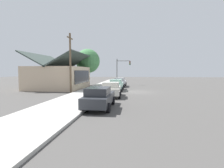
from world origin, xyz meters
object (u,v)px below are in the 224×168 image
Objects in this scene: car_seafoam at (116,85)px; shade_tree at (88,61)px; traffic_light_main at (122,67)px; fire_hydrant_red at (99,90)px; utility_pole_wooden at (70,62)px; car_ivory at (111,89)px; car_charcoal at (99,97)px; car_silver at (120,82)px.

car_seafoam is 11.35m from shade_tree.
car_seafoam is at bearing -143.46° from shade_tree.
fire_hydrant_red is (-15.58, 1.66, -2.99)m from traffic_light_main.
car_seafoam is 5.06m from fire_hydrant_red.
traffic_light_main is 0.69× the size of utility_pole_wooden.
utility_pole_wooden is 5.46m from fire_hydrant_red.
car_ivory is at bearing -179.22° from car_seafoam.
car_seafoam is (12.30, -0.09, -0.00)m from car_charcoal.
traffic_light_main is at bearing -0.74° from car_charcoal.
car_charcoal is 10.89m from utility_pole_wooden.
utility_pole_wooden is at bearing 31.15° from car_charcoal.
car_silver is (18.45, -0.15, -0.00)m from car_charcoal.
utility_pole_wooden is at bearing 121.67° from car_seafoam.
traffic_light_main is at bearing -71.42° from shade_tree.
car_charcoal is 23.22m from traffic_light_main.
utility_pole_wooden reaches higher than fire_hydrant_red.
car_charcoal is 6.82× the size of fire_hydrant_red.
utility_pole_wooden reaches higher than car_silver.
shade_tree reaches higher than car_seafoam.
car_charcoal is 1.09× the size of car_ivory.
utility_pole_wooden is at bearing 70.33° from fire_hydrant_red.
car_ivory and car_seafoam have the same top height.
shade_tree is (20.88, 6.26, 3.86)m from car_charcoal.
car_charcoal is 6.04m from car_ivory.
car_ivory is 17.23m from traffic_light_main.
shade_tree is at bearing 19.87° from fire_hydrant_red.
car_seafoam is 0.62× the size of utility_pole_wooden.
fire_hydrant_red is (7.48, 1.42, -0.32)m from car_charcoal.
car_ivory is at bearing -156.58° from shade_tree.
utility_pole_wooden reaches higher than shade_tree.
shade_tree is at bearing 20.95° from car_ivory.
car_silver is at bearing -8.13° from fire_hydrant_red.
car_charcoal and car_seafoam have the same top height.
shade_tree is 0.93× the size of utility_pole_wooden.
shade_tree reaches higher than fire_hydrant_red.
car_charcoal is 0.65× the size of utility_pole_wooden.
shade_tree is (14.84, 6.43, 3.87)m from car_ivory.
car_charcoal is 18.45m from car_silver.
car_ivory is 0.95× the size of car_seafoam.
utility_pole_wooden is (-11.96, -0.84, -0.75)m from shade_tree.
traffic_light_main reaches higher than car_seafoam.
traffic_light_main is at bearing 2.20° from car_silver.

